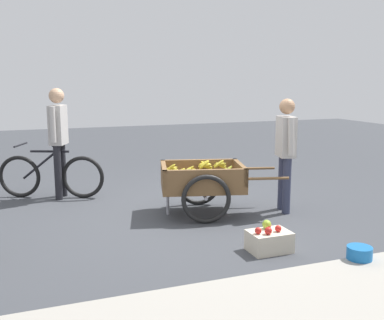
% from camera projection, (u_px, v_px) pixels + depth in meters
% --- Properties ---
extents(ground_plane, '(24.00, 24.00, 0.00)m').
position_uv_depth(ground_plane, '(185.00, 214.00, 6.23)').
color(ground_plane, '#3D3F44').
extents(fruit_cart, '(1.79, 1.17, 0.72)m').
position_uv_depth(fruit_cart, '(203.00, 182.00, 6.17)').
color(fruit_cart, brown).
rests_on(fruit_cart, ground).
extents(vendor_person, '(0.28, 0.57, 1.57)m').
position_uv_depth(vendor_person, '(286.00, 145.00, 6.20)').
color(vendor_person, '#333851').
rests_on(vendor_person, ground).
extents(bicycle, '(1.55, 0.75, 0.85)m').
position_uv_depth(bicycle, '(51.00, 175.00, 7.03)').
color(bicycle, black).
rests_on(bicycle, ground).
extents(cyclist_person, '(0.32, 0.50, 1.69)m').
position_uv_depth(cyclist_person, '(58.00, 133.00, 6.91)').
color(cyclist_person, black).
rests_on(cyclist_person, ground).
extents(plastic_bucket, '(0.24, 0.24, 0.24)m').
position_uv_depth(plastic_bucket, '(359.00, 259.00, 4.35)').
color(plastic_bucket, '#1966B2').
rests_on(plastic_bucket, ground).
extents(apple_crate, '(0.44, 0.32, 0.32)m').
position_uv_depth(apple_crate, '(269.00, 240.00, 4.86)').
color(apple_crate, beige).
rests_on(apple_crate, ground).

